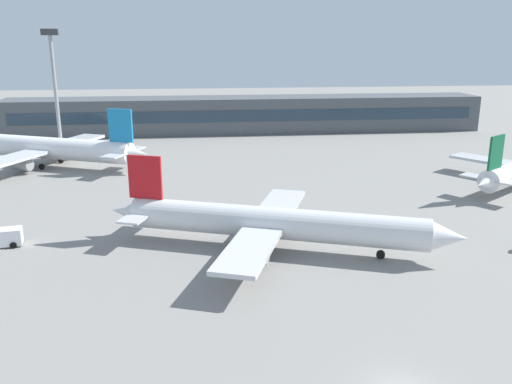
# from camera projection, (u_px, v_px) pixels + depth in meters

# --- Properties ---
(ground_plane) EXTENTS (400.00, 400.00, 0.00)m
(ground_plane) POSITION_uv_depth(u_px,v_px,m) (294.00, 211.00, 74.18)
(ground_plane) COLOR gray
(terminal_building) EXTENTS (121.26, 12.13, 9.00)m
(terminal_building) POSITION_uv_depth(u_px,v_px,m) (246.00, 115.00, 137.63)
(terminal_building) COLOR #4C5156
(terminal_building) RESTS_ON ground_plane
(airplane_near) EXTENTS (39.26, 28.12, 10.10)m
(airplane_near) POSITION_uv_depth(u_px,v_px,m) (277.00, 224.00, 60.00)
(airplane_near) COLOR silver
(airplane_near) RESTS_ON ground_plane
(airplane_far) EXTENTS (43.46, 31.32, 11.43)m
(airplane_far) POSITION_uv_depth(u_px,v_px,m) (39.00, 147.00, 100.56)
(airplane_far) COLOR white
(airplane_far) RESTS_ON ground_plane
(floodlight_tower_west) EXTENTS (3.20, 0.80, 25.15)m
(floodlight_tower_west) POSITION_uv_depth(u_px,v_px,m) (55.00, 85.00, 104.12)
(floodlight_tower_west) COLOR gray
(floodlight_tower_west) RESTS_ON ground_plane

